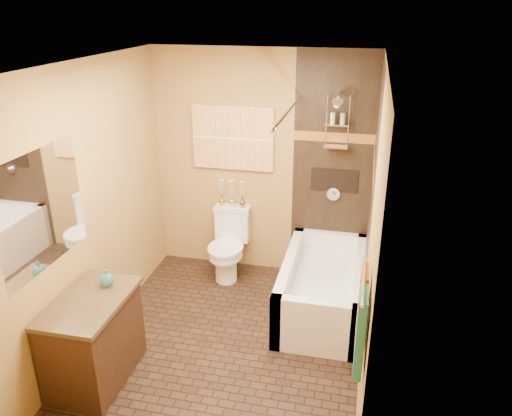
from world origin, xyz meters
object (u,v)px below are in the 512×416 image
(bathtub, at_px, (323,291))
(vanity, at_px, (94,340))
(sunset_painting, at_px, (233,138))
(toilet, at_px, (229,244))

(bathtub, relative_size, vanity, 1.74)
(sunset_painting, relative_size, toilet, 1.15)
(toilet, xyz_separation_m, vanity, (-0.61, -1.87, -0.01))
(sunset_painting, xyz_separation_m, toilet, (0.00, -0.26, -1.15))
(sunset_painting, relative_size, bathtub, 0.60)
(sunset_painting, height_order, toilet, sunset_painting)
(sunset_painting, height_order, vanity, sunset_painting)
(vanity, bearing_deg, bathtub, 38.73)
(sunset_painting, bearing_deg, bathtub, -33.08)
(bathtub, xyz_separation_m, vanity, (-1.72, -1.40, 0.16))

